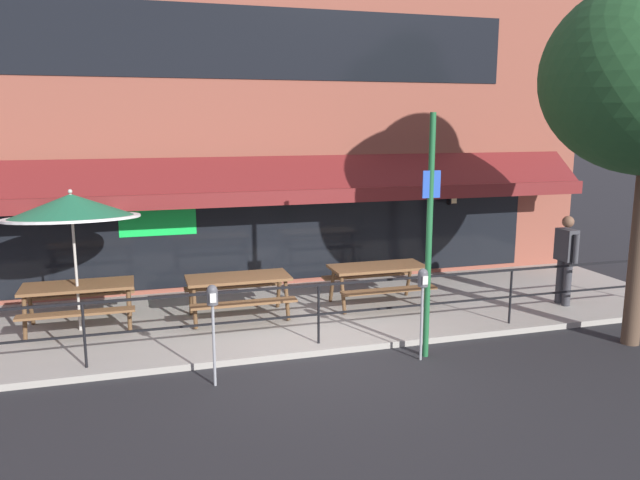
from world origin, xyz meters
TOP-DOWN VIEW (x-y plane):
  - ground_plane at (0.00, 0.00)m, footprint 120.00×120.00m
  - patio_deck at (0.00, 2.00)m, footprint 15.00×4.00m
  - restaurant_building at (0.00, 4.22)m, footprint 15.00×1.60m
  - patio_railing at (0.00, 0.30)m, footprint 13.84×0.04m
  - picnic_table_left at (-3.66, 2.14)m, footprint 1.80×1.42m
  - picnic_table_centre at (-0.99, 1.93)m, footprint 1.80×1.42m
  - picnic_table_right at (1.67, 1.99)m, footprint 1.80×1.42m
  - patio_umbrella_left at (-3.66, 2.04)m, footprint 2.14×2.14m
  - pedestrian_walking at (5.08, 1.01)m, footprint 0.26×0.62m
  - parking_meter_near at (-1.75, -0.62)m, footprint 0.15×0.16m
  - parking_meter_far at (1.35, -0.57)m, footprint 0.15×0.16m
  - street_sign_pole at (1.49, -0.45)m, footprint 0.28×0.09m

SIDE VIEW (x-z plane):
  - ground_plane at x=0.00m, z-range 0.00..0.00m
  - patio_deck at x=0.00m, z-range 0.00..0.10m
  - picnic_table_left at x=-3.66m, z-range 0.33..1.08m
  - picnic_table_centre at x=-0.99m, z-range 0.33..1.08m
  - picnic_table_right at x=1.67m, z-range 0.33..1.08m
  - patio_railing at x=0.00m, z-range 0.32..1.28m
  - pedestrian_walking at x=5.08m, z-range 0.20..1.91m
  - parking_meter_near at x=-1.75m, z-range 0.44..1.86m
  - parking_meter_far at x=1.35m, z-range 0.44..1.86m
  - street_sign_pole at x=1.49m, z-range 0.06..3.73m
  - patio_umbrella_left at x=-3.66m, z-range 0.99..3.37m
  - restaurant_building at x=0.00m, z-range -0.02..7.22m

